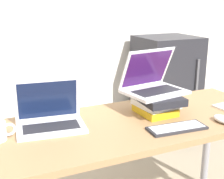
# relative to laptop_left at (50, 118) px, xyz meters

# --- Properties ---
(desk) EXTENTS (1.59, 0.61, 0.71)m
(desk) POSITION_rel_laptop_left_xyz_m (0.39, -0.10, -0.13)
(desk) COLOR #9E754C
(desk) RESTS_ON ground_plane
(laptop_left) EXTENTS (0.34, 0.25, 0.22)m
(laptop_left) POSITION_rel_laptop_left_xyz_m (0.00, 0.00, 0.00)
(laptop_left) COLOR silver
(laptop_left) RESTS_ON desk
(book_stack) EXTENTS (0.22, 0.29, 0.11)m
(book_stack) POSITION_rel_laptop_left_xyz_m (0.56, -0.05, 0.01)
(book_stack) COLOR gold
(book_stack) RESTS_ON desk
(laptop_on_books) EXTENTS (0.34, 0.28, 0.23)m
(laptop_on_books) POSITION_rel_laptop_left_xyz_m (0.56, -0.01, 0.11)
(laptop_on_books) COLOR silver
(laptop_on_books) RESTS_ON book_stack
(wireless_keyboard) EXTENTS (0.29, 0.13, 0.01)m
(wireless_keyboard) POSITION_rel_laptop_left_xyz_m (0.54, -0.28, -0.04)
(wireless_keyboard) COLOR #28282D
(wireless_keyboard) RESTS_ON desk
(mouse) EXTENTS (0.07, 0.11, 0.03)m
(mouse) POSITION_rel_laptop_left_xyz_m (0.80, -0.30, -0.03)
(mouse) COLOR white
(mouse) RESTS_ON desk
(mini_fridge) EXTENTS (0.57, 0.53, 0.95)m
(mini_fridge) POSITION_rel_laptop_left_xyz_m (1.45, 1.16, -0.28)
(mini_fridge) COLOR #232328
(mini_fridge) RESTS_ON ground_plane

